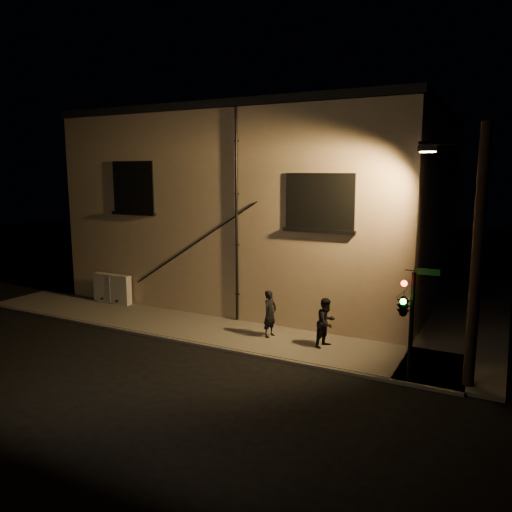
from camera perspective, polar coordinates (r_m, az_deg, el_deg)
The scene contains 8 objects.
ground at distance 17.11m, azimuth -1.76°, elevation -11.05°, with size 90.00×90.00×0.00m, color black.
sidewalk at distance 20.40m, azimuth 7.38°, elevation -7.53°, with size 21.00×16.00×0.12m.
building at distance 25.45m, azimuth 2.22°, elevation 5.88°, with size 16.20×12.23×8.80m.
utility_cabinet at distance 23.75m, azimuth -16.10°, elevation -3.59°, with size 2.01×0.34×1.32m, color #BBB6B2.
pedestrian_a at distance 18.15m, azimuth 1.60°, elevation -6.61°, with size 0.62×0.41×1.70m, color black.
pedestrian_b at distance 17.29m, azimuth 8.03°, elevation -7.53°, with size 0.83×0.64×1.70m, color black.
traffic_signal at distance 14.86m, azimuth 16.59°, elevation -5.33°, with size 1.15×1.89×3.26m.
streetlamp_pole at distance 14.74m, azimuth 23.65°, elevation 0.39°, with size 2.03×1.39×7.33m.
Camera 1 is at (7.86, -13.96, 6.01)m, focal length 35.00 mm.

